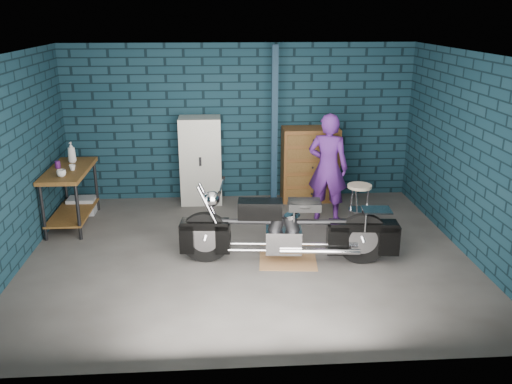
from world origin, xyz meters
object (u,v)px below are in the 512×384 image
(shop_stool, at_px, (358,206))
(storage_bin, at_px, (82,206))
(person, at_px, (328,168))
(locker, at_px, (201,161))
(motorcycle, at_px, (289,224))
(workbench, at_px, (71,197))
(tool_chest, at_px, (310,164))

(shop_stool, bearing_deg, storage_bin, 168.98)
(person, xyz_separation_m, shop_stool, (0.44, -0.34, -0.52))
(locker, bearing_deg, person, -25.53)
(person, bearing_deg, motorcycle, 82.98)
(workbench, bearing_deg, shop_stool, -4.95)
(motorcycle, height_order, locker, locker)
(storage_bin, xyz_separation_m, locker, (1.97, 0.44, 0.62))
(storage_bin, bearing_deg, motorcycle, -32.80)
(locker, bearing_deg, motorcycle, -64.03)
(storage_bin, distance_m, tool_chest, 3.93)
(locker, bearing_deg, storage_bin, -167.41)
(storage_bin, distance_m, locker, 2.11)
(locker, bearing_deg, shop_stool, -27.94)
(motorcycle, relative_size, person, 1.43)
(person, distance_m, storage_bin, 4.09)
(tool_chest, bearing_deg, storage_bin, -173.52)
(workbench, bearing_deg, locker, 24.74)
(workbench, height_order, shop_stool, workbench)
(workbench, relative_size, person, 0.81)
(workbench, height_order, locker, locker)
(workbench, distance_m, motorcycle, 3.57)
(storage_bin, bearing_deg, person, -7.50)
(shop_stool, bearing_deg, motorcycle, -136.22)
(motorcycle, xyz_separation_m, locker, (-1.21, 2.49, 0.21))
(motorcycle, height_order, person, person)
(workbench, distance_m, storage_bin, 0.57)
(tool_chest, height_order, shop_stool, tool_chest)
(locker, distance_m, tool_chest, 1.90)
(motorcycle, bearing_deg, tool_chest, 79.85)
(motorcycle, xyz_separation_m, shop_stool, (1.24, 1.19, -0.21))
(workbench, xyz_separation_m, tool_chest, (3.89, 0.92, 0.19))
(motorcycle, bearing_deg, workbench, 159.10)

